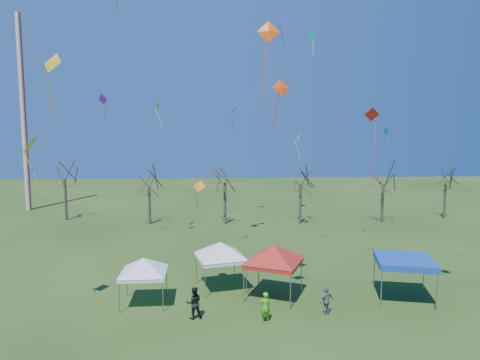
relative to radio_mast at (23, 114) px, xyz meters
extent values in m
plane|color=#244215|center=(28.00, -34.00, -12.50)|extent=(140.00, 140.00, 0.00)
cylinder|color=silver|center=(0.00, 0.00, 0.00)|extent=(0.70, 0.70, 25.00)
cylinder|color=#3D2D21|center=(7.15, -6.62, -10.11)|extent=(0.32, 0.32, 4.78)
cylinder|color=#3D2D21|center=(17.23, -9.35, -10.36)|extent=(0.32, 0.32, 4.28)
cylinder|color=#3D2D21|center=(25.63, -9.62, -10.18)|extent=(0.32, 0.32, 4.64)
cylinder|color=#3D2D21|center=(34.03, -9.96, -10.26)|extent=(0.32, 0.32, 4.49)
cylinder|color=#3D2D21|center=(43.36, -10.00, -10.26)|extent=(0.32, 0.32, 4.47)
cylinder|color=#3D2D21|center=(51.72, -7.93, -10.38)|extent=(0.32, 0.32, 4.23)
cylinder|color=gray|center=(19.19, -32.80, -11.62)|extent=(0.05, 0.05, 1.76)
cylinder|color=gray|center=(19.12, -30.34, -11.62)|extent=(0.05, 0.05, 1.76)
cylinder|color=gray|center=(21.66, -32.73, -11.62)|extent=(0.05, 0.05, 1.76)
cylinder|color=gray|center=(21.59, -30.27, -11.62)|extent=(0.05, 0.05, 1.76)
cube|color=white|center=(20.39, -31.54, -10.63)|extent=(2.72, 2.72, 0.21)
pyramid|color=white|center=(20.39, -31.54, -9.64)|extent=(3.74, 3.74, 0.88)
cylinder|color=gray|center=(24.03, -30.88, -11.53)|extent=(0.06, 0.06, 1.94)
cylinder|color=gray|center=(23.36, -28.24, -11.53)|extent=(0.06, 0.06, 1.94)
cylinder|color=gray|center=(26.67, -30.21, -11.53)|extent=(0.06, 0.06, 1.94)
cylinder|color=gray|center=(26.00, -27.57, -11.53)|extent=(0.06, 0.06, 1.94)
cube|color=white|center=(25.01, -29.22, -10.44)|extent=(3.55, 3.55, 0.23)
pyramid|color=white|center=(25.01, -29.22, -9.35)|extent=(4.00, 4.00, 0.97)
cylinder|color=gray|center=(26.41, -31.61, -11.46)|extent=(0.06, 0.06, 2.08)
cylinder|color=gray|center=(27.58, -28.95, -11.46)|extent=(0.06, 0.06, 2.08)
cylinder|color=gray|center=(29.07, -32.78, -11.46)|extent=(0.06, 0.06, 2.08)
cylinder|color=gray|center=(30.24, -30.12, -11.46)|extent=(0.06, 0.06, 2.08)
cube|color=#AD1A10|center=(28.32, -30.86, -10.30)|extent=(4.11, 4.11, 0.25)
pyramid|color=#AD1A10|center=(28.32, -30.86, -9.13)|extent=(4.04, 4.04, 1.04)
cylinder|color=gray|center=(34.49, -32.78, -11.40)|extent=(0.07, 0.07, 2.21)
cylinder|color=gray|center=(35.17, -29.76, -11.40)|extent=(0.07, 0.07, 2.21)
cylinder|color=gray|center=(37.50, -33.46, -11.40)|extent=(0.07, 0.07, 2.21)
cylinder|color=gray|center=(38.18, -30.45, -11.40)|extent=(0.07, 0.07, 2.21)
cube|color=#0F3A9F|center=(36.34, -31.61, -10.16)|extent=(3.96, 3.96, 0.27)
cube|color=#0F3A9F|center=(36.34, -31.61, -9.96)|extent=(3.96, 3.96, 0.13)
imported|color=slate|center=(31.01, -33.56, -11.71)|extent=(1.00, 0.82, 1.59)
imported|color=black|center=(23.51, -33.72, -11.60)|extent=(0.98, 0.82, 1.80)
imported|color=#42C51F|center=(27.42, -34.31, -11.67)|extent=(0.70, 0.57, 1.66)
cone|color=#5117A7|center=(31.96, -9.85, 9.54)|extent=(1.28, 1.49, 1.04)
cube|color=#5117A7|center=(31.81, -9.50, 8.16)|extent=(0.74, 0.34, 2.14)
cone|color=#259D18|center=(33.93, -11.23, -2.88)|extent=(0.51, 0.82, 0.72)
cube|color=#259D18|center=(34.02, -10.84, -4.12)|extent=(0.83, 0.21, 2.13)
cone|color=yellow|center=(32.88, -14.05, -2.82)|extent=(0.51, 0.94, 0.85)
cube|color=yellow|center=(32.90, -13.75, -3.94)|extent=(0.64, 0.09, 1.80)
cone|color=orange|center=(23.70, -30.11, -5.52)|extent=(0.98, 0.84, 0.71)
cube|color=orange|center=(23.51, -30.03, -6.38)|extent=(0.22, 0.42, 1.30)
cone|color=gold|center=(15.96, -32.49, 1.58)|extent=(1.46, 1.23, 1.17)
cube|color=gold|center=(15.72, -32.36, -0.16)|extent=(0.31, 0.53, 2.86)
cone|color=#5917A3|center=(14.03, -14.89, 0.85)|extent=(1.21, 1.00, 1.11)
cube|color=#5917A3|center=(14.27, -15.05, -0.45)|extent=(0.37, 0.54, 2.03)
cone|color=red|center=(35.87, -26.35, -0.93)|extent=(1.15, 0.70, 1.01)
cube|color=red|center=(36.17, -26.40, -2.47)|extent=(0.14, 0.64, 2.54)
cone|color=#FF450D|center=(28.64, -31.26, 0.43)|extent=(1.22, 0.87, 1.08)
cube|color=#FF450D|center=(28.31, -31.39, -0.83)|extent=(0.31, 0.70, 1.96)
cone|color=yellow|center=(19.25, -15.66, 0.22)|extent=(0.44, 1.05, 1.01)
cube|color=yellow|center=(19.30, -15.32, -0.96)|extent=(0.74, 0.16, 1.87)
cone|color=purple|center=(26.28, -16.99, -0.30)|extent=(1.07, 1.43, 1.10)
cube|color=purple|center=(26.33, -16.61, -1.60)|extent=(0.79, 0.14, 1.97)
cone|color=gold|center=(15.03, -33.67, -2.78)|extent=(1.00, 1.36, 1.07)
cube|color=gold|center=(14.97, -33.24, -4.30)|extent=(0.90, 0.17, 2.41)
cone|color=#0B8CAF|center=(42.60, -12.23, -2.19)|extent=(0.50, 1.00, 0.95)
cube|color=#0B8CAF|center=(42.64, -12.41, -3.59)|extent=(0.42, 0.13, 2.33)
cone|color=#0EC9D4|center=(31.87, -24.25, 4.92)|extent=(0.74, 0.38, 0.69)
cube|color=#0EC9D4|center=(32.00, -24.27, 4.08)|extent=(0.09, 0.32, 1.32)
cone|color=#FF5B0D|center=(27.40, -35.24, 2.72)|extent=(1.14, 0.41, 1.11)
cube|color=#FF5B0D|center=(27.20, -35.25, 1.01)|extent=(0.06, 0.44, 2.86)
camera|label=1|loc=(24.90, -56.61, -2.02)|focal=32.00mm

